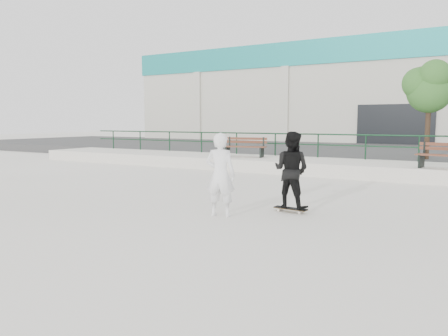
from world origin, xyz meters
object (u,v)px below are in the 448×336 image
Objects in this scene: bench_right at (448,156)px; skateboard at (291,209)px; standing_skater at (291,170)px; seated_skater at (220,175)px; bench_left at (245,147)px; tree at (431,86)px.

bench_right is 7.29m from skateboard.
seated_skater is (-1.15, -1.20, -0.05)m from standing_skater.
skateboard is (-2.78, -6.69, -0.86)m from bench_right.
tree is (7.02, 2.78, 2.55)m from bench_left.
tree is 2.19× the size of seated_skater.
seated_skater is (4.05, -8.89, -0.02)m from bench_left.
tree is 5.02× the size of skateboard.
bench_left is 1.12× the size of standing_skater.
bench_left is at bearing -158.40° from tree.
bench_left is 0.99× the size of bench_right.
bench_left is at bearing 128.45° from skateboard.
standing_skater is 0.96× the size of seated_skater.
bench_left is 9.29m from standing_skater.
bench_right is (7.98, -1.01, 0.00)m from bench_left.
tree reaches higher than standing_skater.
skateboard is 0.46× the size of standing_skater.
tree is at bearing 84.56° from skateboard.
bench_left is 2.45× the size of skateboard.
seated_skater is (-2.97, -11.67, -2.57)m from tree.
seated_skater reaches higher than bench_right.
standing_skater is (-1.81, -10.48, -2.52)m from tree.
standing_skater reaches higher than bench_left.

